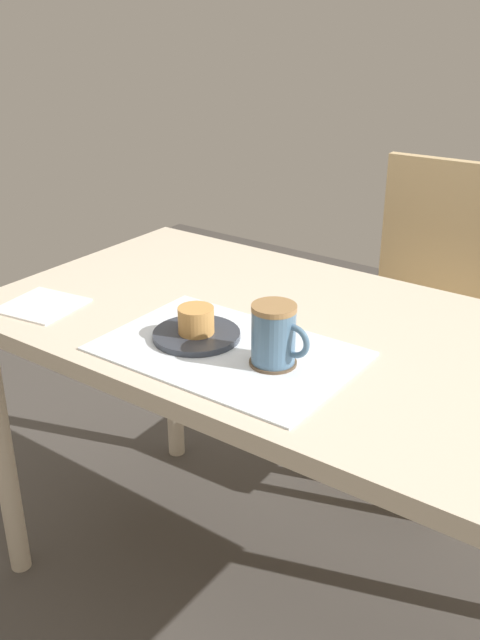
# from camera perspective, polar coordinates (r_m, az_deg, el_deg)

# --- Properties ---
(ground_plane) EXTENTS (4.40, 4.40, 0.02)m
(ground_plane) POSITION_cam_1_polar(r_m,az_deg,el_deg) (1.85, 3.99, -21.60)
(ground_plane) COLOR #47423D
(dining_table) EXTENTS (1.33, 0.72, 0.72)m
(dining_table) POSITION_cam_1_polar(r_m,az_deg,el_deg) (1.45, 4.74, -3.49)
(dining_table) COLOR beige
(dining_table) RESTS_ON ground_plane
(wooden_chair) EXTENTS (0.44, 0.44, 0.91)m
(wooden_chair) POSITION_cam_1_polar(r_m,az_deg,el_deg) (2.10, 14.69, 0.73)
(wooden_chair) COLOR #D1B27F
(wooden_chair) RESTS_ON ground_plane
(placemat) EXTENTS (0.47, 0.31, 0.00)m
(placemat) POSITION_cam_1_polar(r_m,az_deg,el_deg) (1.32, -1.01, -2.48)
(placemat) COLOR white
(placemat) RESTS_ON dining_table
(pastry_plate) EXTENTS (0.17, 0.17, 0.01)m
(pastry_plate) POSITION_cam_1_polar(r_m,az_deg,el_deg) (1.36, -3.50, -1.21)
(pastry_plate) COLOR #333842
(pastry_plate) RESTS_ON placemat
(pastry) EXTENTS (0.07, 0.07, 0.05)m
(pastry) POSITION_cam_1_polar(r_m,az_deg,el_deg) (1.35, -3.54, -0.01)
(pastry) COLOR tan
(pastry) RESTS_ON pastry_plate
(coffee_coaster) EXTENTS (0.09, 0.09, 0.00)m
(coffee_coaster) POSITION_cam_1_polar(r_m,az_deg,el_deg) (1.27, 2.65, -3.40)
(coffee_coaster) COLOR brown
(coffee_coaster) RESTS_ON placemat
(coffee_mug) EXTENTS (0.11, 0.08, 0.11)m
(coffee_mug) POSITION_cam_1_polar(r_m,az_deg,el_deg) (1.24, 2.80, -1.13)
(coffee_mug) COLOR slate
(coffee_mug) RESTS_ON coffee_coaster
(paper_napkin) EXTENTS (0.17, 0.17, 0.00)m
(paper_napkin) POSITION_cam_1_polar(r_m,az_deg,el_deg) (1.57, -15.57, 1.14)
(paper_napkin) COLOR white
(paper_napkin) RESTS_ON dining_table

